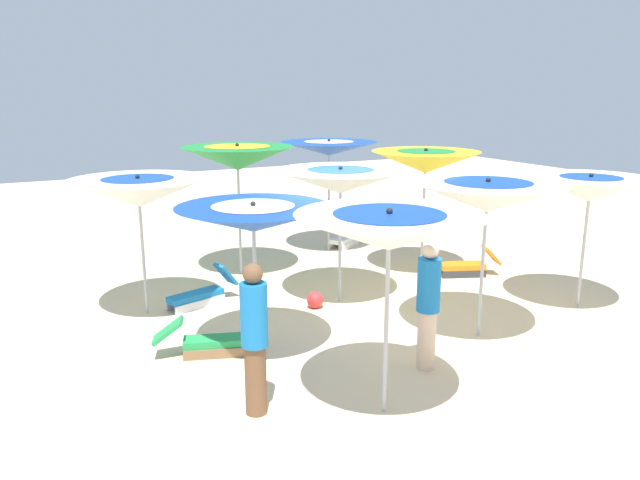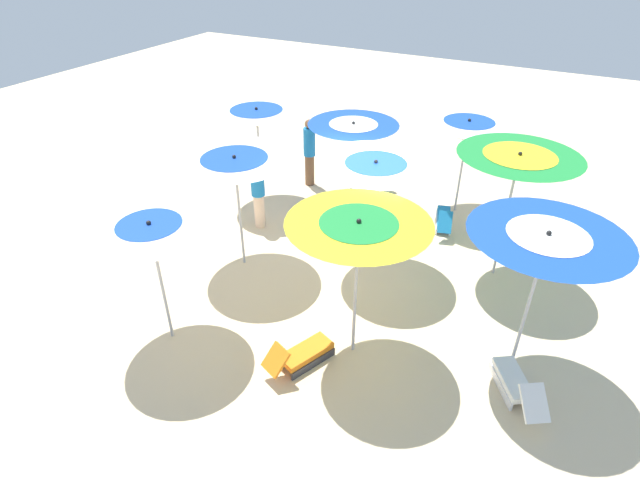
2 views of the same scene
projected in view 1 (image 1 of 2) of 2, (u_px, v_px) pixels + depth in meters
ground at (349, 307)px, 10.23m from camera, size 35.80×35.80×0.04m
beach_umbrella_0 at (139, 192)px, 9.40m from camera, size 2.15×2.15×2.27m
beach_umbrella_1 at (253, 218)px, 7.90m from camera, size 2.04×2.04×2.14m
beach_umbrella_2 at (389, 231)px, 6.38m from camera, size 2.02×2.02×2.34m
beach_umbrella_3 at (238, 158)px, 11.45m from camera, size 2.14×2.14×2.56m
beach_umbrella_4 at (340, 181)px, 10.00m from camera, size 2.16×2.16×2.32m
beach_umbrella_5 at (487, 196)px, 8.49m from camera, size 2.17×2.17×2.35m
beach_umbrella_6 at (329, 148)px, 13.18m from camera, size 2.11×2.11×2.50m
beach_umbrella_7 at (426, 162)px, 11.56m from camera, size 2.07×2.07×2.46m
beach_umbrella_8 at (590, 189)px, 9.71m from camera, size 1.99×1.99×2.25m
lounger_0 at (201, 293)px, 10.21m from camera, size 1.30×0.64×0.64m
lounger_1 at (467, 265)px, 11.84m from camera, size 1.23×0.79×0.57m
lounger_2 at (210, 341)px, 8.30m from camera, size 1.38×0.76×0.54m
lounger_3 at (346, 237)px, 14.06m from camera, size 1.24×0.97×0.59m
beachgoer_0 at (254, 337)px, 6.62m from camera, size 0.30×0.30×1.75m
beachgoer_1 at (428, 303)px, 7.73m from camera, size 0.30×0.30×1.70m
beach_ball at (315, 300)px, 10.08m from camera, size 0.28×0.28×0.28m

